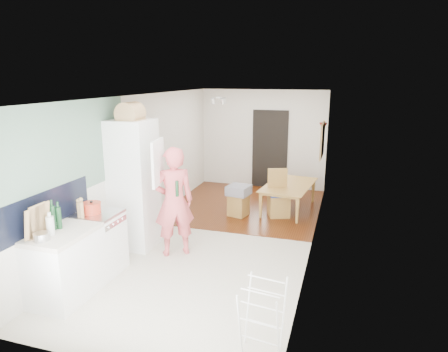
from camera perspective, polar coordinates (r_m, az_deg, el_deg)
The scene contains 32 objects.
room_shell at distance 6.94m, azimuth -0.44°, elevation 0.97°, with size 3.20×7.00×2.50m, color silver, non-canonical shape.
floor at distance 7.32m, azimuth -0.42°, elevation -8.59°, with size 3.20×7.00×0.01m, color beige.
wood_floor_overlay at distance 8.99m, azimuth 3.16°, elevation -4.19°, with size 3.20×3.30×0.01m, color #55260D.
sage_wall_panel at distance 5.82m, azimuth -21.87°, elevation 3.43°, with size 0.02×3.00×1.30m, color slate.
tile_splashback at distance 5.58m, azimuth -24.69°, elevation -4.73°, with size 0.02×1.90×0.50m, color black.
doorway_recess at distance 10.25m, azimuth 6.56°, elevation 3.77°, with size 0.90×0.04×2.00m, color black.
base_cabinet at distance 5.66m, azimuth -21.72°, elevation -12.01°, with size 0.60×0.90×0.86m, color white.
worktop at distance 5.48m, azimuth -22.16°, elevation -7.67°, with size 0.62×0.92×0.06m, color beige.
range_cooker at distance 6.20m, azimuth -17.39°, elevation -9.22°, with size 0.60×0.60×0.88m, color white.
cooker_top at distance 6.04m, azimuth -17.71°, elevation -5.21°, with size 0.60×0.60×0.04m, color #BBBBBD.
fridge_housing at distance 6.79m, azimuth -12.75°, elevation -1.20°, with size 0.66×0.66×2.15m, color white.
fridge_door at distance 6.14m, azimuth -9.42°, elevation 1.91°, with size 0.56×0.04×0.70m, color white.
fridge_interior at distance 6.53m, azimuth -10.61°, elevation 2.60°, with size 0.02×0.52×0.66m, color white.
pinboard at distance 8.44m, azimuth 13.89°, elevation 5.01°, with size 0.03×0.90×0.70m, color tan.
pinboard_frame at distance 8.45m, azimuth 13.78°, elevation 5.02°, with size 0.01×0.94×0.74m, color olive.
wall_sconce at distance 9.06m, azimuth 13.98°, elevation 6.89°, with size 0.18×0.18×0.16m, color maroon.
person at distance 6.35m, azimuth -7.21°, elevation -2.29°, with size 0.76×0.50×2.09m, color #E35A60.
dining_table at distance 8.71m, azimuth 9.39°, elevation -3.31°, with size 1.40×0.78×0.49m, color olive.
dining_chair at distance 8.24m, azimuth 7.85°, elevation -2.51°, with size 0.41×0.41×0.97m, color olive, non-canonical shape.
stool at distance 8.27m, azimuth 2.06°, elevation -4.19°, with size 0.35×0.35×0.46m, color olive, non-canonical shape.
grey_drape at distance 8.16m, azimuth 2.11°, elevation -2.04°, with size 0.43×0.43×0.19m, color gray.
drying_rack at distance 4.38m, azimuth 5.49°, elevation -19.64°, with size 0.41×0.37×0.79m, color white, non-canonical shape.
bread_bin at distance 6.51m, azimuth -13.24°, elevation 8.68°, with size 0.39×0.37×0.20m, color tan, non-canonical shape.
red_casserole at distance 6.01m, azimuth -18.38°, elevation -4.35°, with size 0.27×0.27×0.16m, color red.
steel_pan at distance 5.28m, azimuth -24.60°, elevation -7.88°, with size 0.19×0.19×0.09m, color #BBBBBD.
held_bottle at distance 6.11m, azimuth -6.72°, elevation -1.80°, with size 0.05×0.05×0.24m, color #153B1E.
bottle_a at distance 5.53m, azimuth -23.27°, elevation -5.51°, with size 0.07×0.07×0.32m, color #153B1E.
bottle_b at distance 5.55m, azimuth -22.52°, elevation -5.55°, with size 0.07×0.07×0.29m, color #153B1E.
bottle_c at distance 5.39m, azimuth -23.56°, elevation -6.53°, with size 0.10×0.10×0.23m, color silver.
pepper_mill_front at distance 5.90m, azimuth -20.01°, elevation -4.58°, with size 0.06×0.06×0.21m, color tan.
pepper_mill_back at distance 5.88m, azimuth -19.69°, elevation -4.54°, with size 0.06×0.06×0.22m, color tan.
chopping_boards at distance 5.33m, azimuth -25.16°, elevation -5.84°, with size 0.04×0.31×0.42m, color tan, non-canonical shape.
Camera 1 is at (2.05, -6.43, 2.83)m, focal length 32.00 mm.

